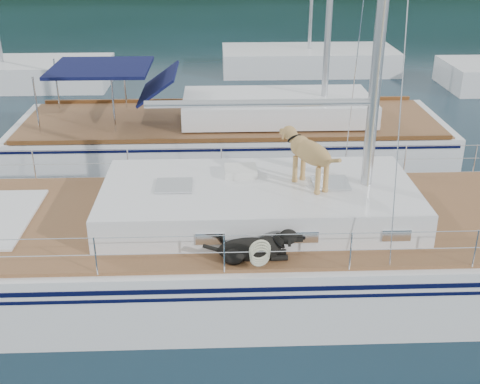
{
  "coord_description": "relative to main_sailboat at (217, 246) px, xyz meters",
  "views": [
    {
      "loc": [
        0.14,
        -9.11,
        5.82
      ],
      "look_at": [
        0.5,
        0.2,
        1.6
      ],
      "focal_mm": 45.0,
      "sensor_mm": 36.0,
      "label": 1
    }
  ],
  "objects": [
    {
      "name": "main_sailboat",
      "position": [
        0.0,
        0.0,
        0.0
      ],
      "size": [
        12.0,
        3.91,
        14.01
      ],
      "color": "white",
      "rests_on": "ground"
    },
    {
      "name": "neighbor_sailboat",
      "position": [
        0.49,
        5.8,
        -0.05
      ],
      "size": [
        11.0,
        3.5,
        13.3
      ],
      "color": "white",
      "rests_on": "ground"
    },
    {
      "name": "ground",
      "position": [
        -0.1,
        0.0,
        -0.68
      ],
      "size": [
        120.0,
        120.0,
        0.0
      ],
      "primitive_type": "plane",
      "color": "black",
      "rests_on": "ground"
    },
    {
      "name": "bg_boat_center",
      "position": [
        3.9,
        16.0,
        -0.23
      ],
      "size": [
        7.2,
        3.0,
        11.65
      ],
      "color": "white",
      "rests_on": "ground"
    },
    {
      "name": "bg_boat_west",
      "position": [
        -8.1,
        14.0,
        -0.23
      ],
      "size": [
        8.0,
        3.0,
        11.65
      ],
      "color": "white",
      "rests_on": "ground"
    }
  ]
}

